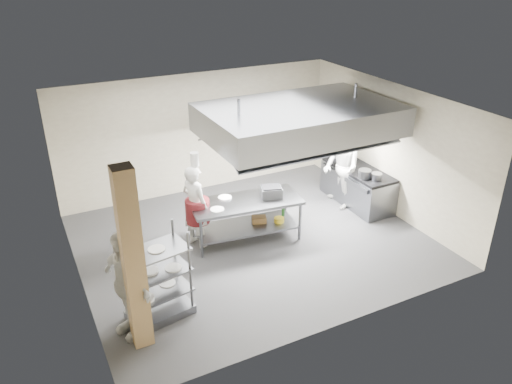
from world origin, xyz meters
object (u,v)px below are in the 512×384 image
chef_line (341,168)px  stockpot (365,174)px  cooking_range (357,187)px  chef_head (195,206)px  island (246,220)px  pass_rack (157,277)px  griddle (271,192)px  chef_plating (126,284)px

chef_line → stockpot: 0.61m
cooking_range → chef_line: chef_line is taller
chef_head → island: bearing=-128.9°
stockpot → pass_rack: bearing=-164.9°
cooking_range → stockpot: (-0.23, -0.49, 0.58)m
stockpot → chef_line: bearing=114.6°
chef_head → griddle: (1.57, -0.35, 0.12)m
island → griddle: 0.80m
chef_plating → cooking_range: bearing=88.3°
chef_line → chef_plating: chef_line is taller
pass_rack → griddle: 3.34m
chef_line → stockpot: bearing=35.6°
chef_line → stockpot: chef_line is taller
chef_line → stockpot: size_ratio=6.87×
pass_rack → island: bearing=24.1°
island → chef_line: chef_line is taller
chef_head → chef_plating: (-1.90, -2.06, 0.05)m
island → chef_plating: 3.45m
cooking_range → chef_head: 4.20m
pass_rack → griddle: (2.95, 1.53, 0.22)m
island → stockpot: bearing=4.0°
chef_plating → stockpot: 6.06m
pass_rack → stockpot: pass_rack is taller
pass_rack → griddle: bearing=17.7°
island → cooking_range: size_ratio=1.15×
chef_head → chef_plating: chef_plating is taller
pass_rack → chef_line: (5.07, 1.99, 0.20)m
island → griddle: size_ratio=5.30×
pass_rack → chef_plating: (-0.52, -0.18, 0.14)m
pass_rack → chef_plating: size_ratio=0.85×
chef_line → island: bearing=-70.9°
cooking_range → stockpot: size_ratio=6.95×
chef_head → pass_rack: bearing=120.1°
pass_rack → stockpot: bearing=5.3°
griddle → pass_rack: bearing=-134.7°
island → stockpot: stockpot is taller
chef_line → chef_head: bearing=-77.4°
chef_head → stockpot: chef_head is taller
cooking_range → island: bearing=-174.1°
pass_rack → griddle: size_ratio=3.67×
pass_rack → cooking_range: (5.55, 1.93, -0.37)m
island → chef_line: (2.67, 0.38, 0.53)m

